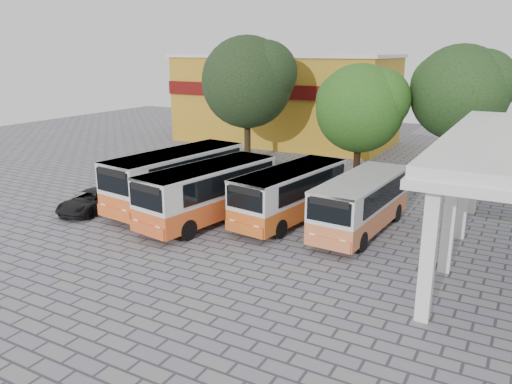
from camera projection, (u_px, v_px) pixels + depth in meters
The scene contains 10 objects.
ground at pixel (253, 250), 22.28m from camera, with size 90.00×90.00×0.00m, color slate.
shophouse_block at pixel (285, 98), 48.15m from camera, with size 20.40×10.40×8.30m.
bus_far_left at pixel (176, 175), 28.01m from camera, with size 3.76×9.06×3.17m.
bus_centre_left at pixel (209, 190), 25.60m from camera, with size 3.78×8.50×2.95m.
bus_centre_right at pixel (291, 191), 25.70m from camera, with size 3.39×7.96×2.77m.
bus_far_right at pixel (361, 201), 24.13m from camera, with size 2.80×7.72×2.73m.
tree_left at pixel (248, 79), 38.17m from camera, with size 7.37×7.02×9.78m.
tree_middle at pixel (361, 105), 31.87m from camera, with size 5.95×5.67×7.87m.
tree_right at pixel (461, 90), 31.06m from camera, with size 6.26×5.96×9.04m.
parked_car at pixel (91, 201), 27.51m from camera, with size 1.95×4.22×1.17m, color black.
Camera 1 is at (10.20, -18.05, 8.55)m, focal length 35.00 mm.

